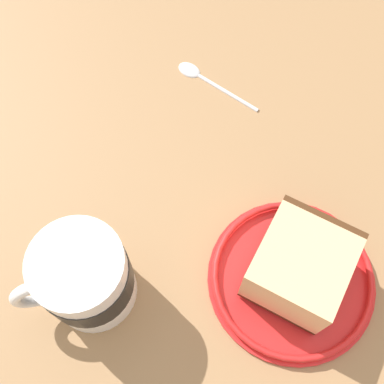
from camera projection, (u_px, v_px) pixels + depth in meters
ground_plane at (196, 225)px, 54.18cm from camera, size 158.20×158.20×3.74cm
small_plate at (292, 278)px, 49.06cm from camera, size 16.95×16.95×1.49cm
cake_slice at (300, 266)px, 45.98cm from camera, size 10.31×10.81×6.72cm
tea_mug at (84, 278)px, 44.48cm from camera, size 8.52×10.69×10.11cm
teaspoon at (201, 75)px, 59.96cm from camera, size 11.73×2.83×0.80cm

